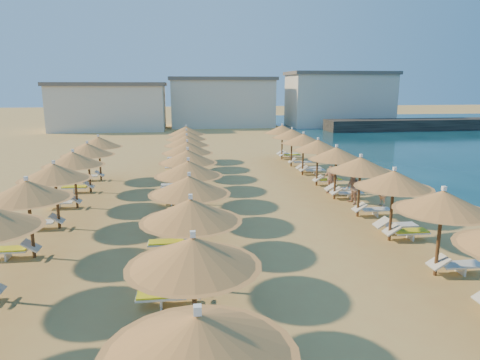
{
  "coord_description": "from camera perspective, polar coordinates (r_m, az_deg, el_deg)",
  "views": [
    {
      "loc": [
        -4.16,
        -17.53,
        6.13
      ],
      "look_at": [
        -1.38,
        4.0,
        1.3
      ],
      "focal_mm": 32.0,
      "sensor_mm": 36.0,
      "label": 1
    }
  ],
  "objects": [
    {
      "name": "parasol_row_east",
      "position": [
        20.64,
        15.77,
        1.91
      ],
      "size": [
        3.06,
        35.54,
        3.02
      ],
      "color": "brown",
      "rests_on": "ground"
    },
    {
      "name": "parasol_row_inland",
      "position": [
        19.8,
        -23.51,
        0.89
      ],
      "size": [
        3.06,
        22.55,
        3.02
      ],
      "color": "brown",
      "rests_on": "ground"
    },
    {
      "name": "hotel_blocks",
      "position": [
        64.07,
        -0.67,
        10.37
      ],
      "size": [
        49.23,
        11.99,
        8.1
      ],
      "color": "beige",
      "rests_on": "ground"
    },
    {
      "name": "loungers",
      "position": [
        19.62,
        -0.13,
        -4.61
      ],
      "size": [
        16.83,
        33.97,
        0.66
      ],
      "color": "silver",
      "rests_on": "ground"
    },
    {
      "name": "parasol_row_west",
      "position": [
        19.0,
        -6.89,
        1.41
      ],
      "size": [
        3.06,
        35.54,
        3.02
      ],
      "color": "brown",
      "rests_on": "ground"
    },
    {
      "name": "ground",
      "position": [
        19.03,
        5.71,
        -6.31
      ],
      "size": [
        220.0,
        220.0,
        0.0
      ],
      "primitive_type": "plane",
      "color": "tan",
      "rests_on": "ground"
    },
    {
      "name": "jetty",
      "position": [
        66.06,
        24.04,
        6.8
      ],
      "size": [
        30.09,
        4.76,
        1.5
      ],
      "primitive_type": "cube",
      "rotation": [
        0.0,
        0.0,
        0.03
      ],
      "color": "black",
      "rests_on": "ground"
    },
    {
      "name": "beachgoer_c",
      "position": [
        25.22,
        11.97,
        0.1
      ],
      "size": [
        0.91,
        0.99,
        1.63
      ],
      "primitive_type": "imported",
      "rotation": [
        0.0,
        0.0,
        -0.9
      ],
      "color": "tan",
      "rests_on": "ground"
    },
    {
      "name": "beachgoer_a",
      "position": [
        23.25,
        18.52,
        -1.32
      ],
      "size": [
        0.5,
        0.66,
        1.64
      ],
      "primitive_type": "imported",
      "rotation": [
        0.0,
        0.0,
        -1.38
      ],
      "color": "tan",
      "rests_on": "ground"
    },
    {
      "name": "beachgoer_b",
      "position": [
        23.2,
        14.79,
        -1.02
      ],
      "size": [
        0.73,
        0.9,
        1.72
      ],
      "primitive_type": "imported",
      "rotation": [
        0.0,
        0.0,
        -1.47
      ],
      "color": "tan",
      "rests_on": "ground"
    }
  ]
}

